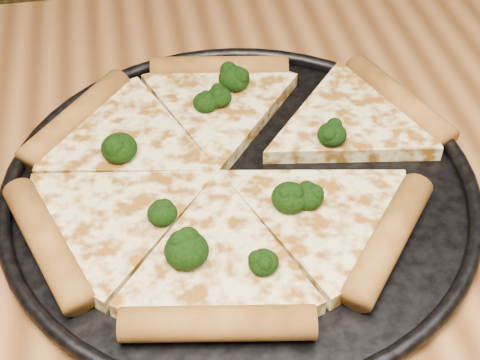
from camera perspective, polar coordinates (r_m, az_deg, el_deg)
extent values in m
cube|color=#935C2D|center=(0.55, -2.12, -10.02)|extent=(1.20, 0.90, 0.04)
cylinder|color=black|center=(0.60, 0.00, -0.89)|extent=(0.39, 0.39, 0.01)
torus|color=black|center=(0.60, 0.00, -0.41)|extent=(0.40, 0.40, 0.01)
cylinder|color=#AD732B|center=(0.69, 12.53, 6.28)|extent=(0.07, 0.14, 0.03)
cylinder|color=#AD732B|center=(0.72, -1.64, 8.90)|extent=(0.14, 0.05, 0.03)
cylinder|color=#AD732B|center=(0.67, -12.92, 4.88)|extent=(0.11, 0.12, 0.03)
cylinder|color=#AD732B|center=(0.56, -15.15, -4.84)|extent=(0.07, 0.14, 0.03)
cylinder|color=#AD732B|center=(0.50, -1.79, -11.35)|extent=(0.14, 0.05, 0.03)
cylinder|color=#AD732B|center=(0.56, 11.79, -4.58)|extent=(0.11, 0.12, 0.03)
ellipsoid|color=black|center=(0.66, -1.68, 6.63)|extent=(0.02, 0.02, 0.02)
ellipsoid|color=black|center=(0.56, 3.98, -1.40)|extent=(0.03, 0.03, 0.02)
ellipsoid|color=black|center=(0.63, 7.34, 3.61)|extent=(0.03, 0.03, 0.02)
ellipsoid|color=black|center=(0.57, 5.45, -1.29)|extent=(0.03, 0.03, 0.02)
ellipsoid|color=black|center=(0.53, -4.29, -5.61)|extent=(0.03, 0.03, 0.02)
ellipsoid|color=black|center=(0.68, -0.47, 8.08)|extent=(0.03, 0.03, 0.02)
ellipsoid|color=black|center=(0.61, -9.60, 2.53)|extent=(0.03, 0.03, 0.02)
ellipsoid|color=black|center=(0.56, -6.22, -2.65)|extent=(0.02, 0.02, 0.02)
ellipsoid|color=black|center=(0.52, 1.89, -6.57)|extent=(0.02, 0.02, 0.02)
ellipsoid|color=black|center=(0.66, -2.76, 6.21)|extent=(0.02, 0.02, 0.02)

